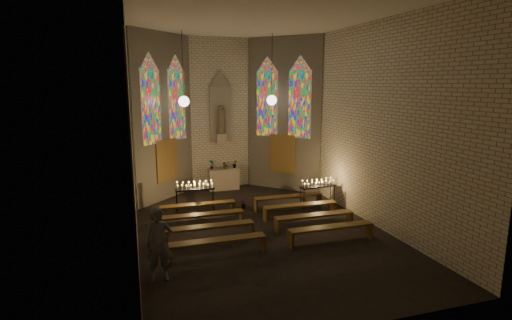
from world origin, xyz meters
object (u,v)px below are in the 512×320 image
(votive_stand_left, at_px, (195,187))
(votive_stand_right, at_px, (318,184))
(visitor, at_px, (159,244))
(aisle_flower_pot, at_px, (244,204))
(altar, at_px, (224,179))

(votive_stand_left, bearing_deg, votive_stand_right, -10.87)
(votive_stand_right, bearing_deg, visitor, -151.84)
(votive_stand_right, relative_size, visitor, 0.80)
(aisle_flower_pot, bearing_deg, votive_stand_left, 172.74)
(votive_stand_left, distance_m, visitor, 5.59)
(aisle_flower_pot, relative_size, visitor, 0.19)
(aisle_flower_pot, relative_size, votive_stand_right, 0.24)
(visitor, bearing_deg, aisle_flower_pot, 59.24)
(aisle_flower_pot, relative_size, votive_stand_left, 0.24)
(votive_stand_left, bearing_deg, altar, 59.03)
(aisle_flower_pot, bearing_deg, visitor, -125.51)
(altar, distance_m, votive_stand_left, 3.38)
(altar, height_order, aisle_flower_pot, altar)
(votive_stand_left, bearing_deg, aisle_flower_pot, -6.20)
(votive_stand_left, relative_size, visitor, 0.80)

